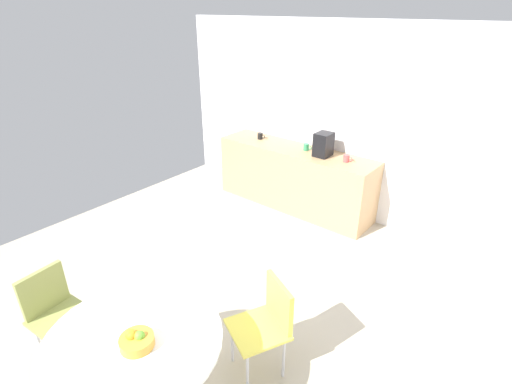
# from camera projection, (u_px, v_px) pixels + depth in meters

# --- Properties ---
(ground_plane) EXTENTS (6.00, 6.00, 0.00)m
(ground_plane) POSITION_uv_depth(u_px,v_px,m) (200.00, 332.00, 3.58)
(ground_plane) COLOR #B2A893
(wall_back) EXTENTS (6.00, 0.10, 2.60)m
(wall_back) POSITION_uv_depth(u_px,v_px,m) (360.00, 126.00, 5.10)
(wall_back) COLOR silver
(wall_back) RESTS_ON ground_plane
(counter_block) EXTENTS (2.38, 0.60, 0.90)m
(counter_block) POSITION_uv_depth(u_px,v_px,m) (294.00, 178.00, 5.67)
(counter_block) COLOR tan
(counter_block) RESTS_ON ground_plane
(round_table) EXTENTS (1.19, 1.19, 0.75)m
(round_table) POSITION_uv_depth(u_px,v_px,m) (135.00, 352.00, 2.60)
(round_table) COLOR silver
(round_table) RESTS_ON ground_plane
(chair_yellow) EXTENTS (0.56, 0.56, 0.83)m
(chair_yellow) POSITION_uv_depth(u_px,v_px,m) (269.00, 317.00, 3.03)
(chair_yellow) COLOR silver
(chair_yellow) RESTS_ON ground_plane
(chair_olive) EXTENTS (0.46, 0.46, 0.83)m
(chair_olive) POSITION_uv_depth(u_px,v_px,m) (53.00, 306.00, 3.15)
(chair_olive) COLOR silver
(chair_olive) RESTS_ON ground_plane
(fruit_bowl) EXTENTS (0.22, 0.22, 0.11)m
(fruit_bowl) POSITION_uv_depth(u_px,v_px,m) (136.00, 340.00, 2.48)
(fruit_bowl) COLOR gold
(fruit_bowl) RESTS_ON round_table
(mug_white) EXTENTS (0.13, 0.08, 0.09)m
(mug_white) POSITION_uv_depth(u_px,v_px,m) (260.00, 136.00, 5.85)
(mug_white) COLOR black
(mug_white) RESTS_ON counter_block
(mug_green) EXTENTS (0.13, 0.08, 0.09)m
(mug_green) POSITION_uv_depth(u_px,v_px,m) (347.00, 158.00, 5.00)
(mug_green) COLOR #D84C4C
(mug_green) RESTS_ON counter_block
(mug_red) EXTENTS (0.13, 0.08, 0.09)m
(mug_red) POSITION_uv_depth(u_px,v_px,m) (306.00, 147.00, 5.39)
(mug_red) COLOR #338C59
(mug_red) RESTS_ON counter_block
(coffee_maker) EXTENTS (0.20, 0.24, 0.32)m
(coffee_maker) POSITION_uv_depth(u_px,v_px,m) (323.00, 145.00, 5.15)
(coffee_maker) COLOR black
(coffee_maker) RESTS_ON counter_block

